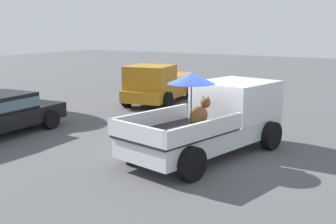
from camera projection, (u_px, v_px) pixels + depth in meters
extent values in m
plane|color=#4C4C4F|center=(205.00, 155.00, 11.56)|extent=(80.00, 80.00, 0.00)
cylinder|color=black|center=(215.00, 125.00, 13.39)|extent=(0.84, 0.43, 0.80)
cylinder|color=black|center=(271.00, 135.00, 12.08)|extent=(0.84, 0.43, 0.80)
cylinder|color=black|center=(133.00, 147.00, 10.90)|extent=(0.84, 0.43, 0.80)
cylinder|color=black|center=(191.00, 164.00, 9.58)|extent=(0.84, 0.43, 0.80)
cube|color=silver|center=(206.00, 135.00, 11.45)|extent=(5.26, 2.74, 0.50)
cube|color=silver|center=(236.00, 100.00, 12.30)|extent=(2.42, 2.23, 1.08)
cube|color=#4C606B|center=(255.00, 89.00, 12.97)|extent=(0.40, 1.70, 0.64)
cube|color=black|center=(177.00, 132.00, 10.58)|extent=(3.11, 2.35, 0.06)
cube|color=silver|center=(151.00, 118.00, 11.15)|extent=(2.77, 0.65, 0.40)
cube|color=silver|center=(206.00, 129.00, 9.91)|extent=(2.77, 0.65, 0.40)
cube|color=silver|center=(137.00, 133.00, 9.57)|extent=(0.46, 1.82, 0.40)
ellipsoid|color=brown|center=(198.00, 116.00, 11.10)|extent=(0.73, 0.45, 0.52)
sphere|color=brown|center=(206.00, 103.00, 11.25)|extent=(0.33, 0.33, 0.28)
cone|color=brown|center=(203.00, 97.00, 11.28)|extent=(0.11, 0.11, 0.12)
cone|color=brown|center=(208.00, 98.00, 11.17)|extent=(0.11, 0.11, 0.12)
cylinder|color=black|center=(191.00, 105.00, 10.78)|extent=(0.04, 0.04, 1.19)
cone|color=#1E33B7|center=(191.00, 78.00, 10.65)|extent=(1.42, 1.42, 0.28)
cylinder|color=black|center=(167.00, 101.00, 17.86)|extent=(0.80, 0.40, 0.76)
cylinder|color=black|center=(127.00, 98.00, 18.52)|extent=(0.80, 0.40, 0.76)
cylinder|color=black|center=(191.00, 91.00, 20.79)|extent=(0.80, 0.40, 0.76)
cylinder|color=black|center=(155.00, 89.00, 21.45)|extent=(0.80, 0.40, 0.76)
cube|color=#B27219|center=(161.00, 91.00, 19.62)|extent=(5.06, 2.70, 0.50)
cube|color=#B27219|center=(150.00, 77.00, 18.38)|extent=(2.21, 2.14, 1.00)
cube|color=#B27219|center=(168.00, 78.00, 20.45)|extent=(3.00, 2.29, 0.40)
cylinder|color=black|center=(14.00, 115.00, 15.32)|extent=(0.67, 0.27, 0.66)
cylinder|color=black|center=(51.00, 119.00, 14.51)|extent=(0.67, 0.27, 0.66)
cube|color=black|center=(0.00, 118.00, 13.70)|extent=(4.42, 2.07, 0.52)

